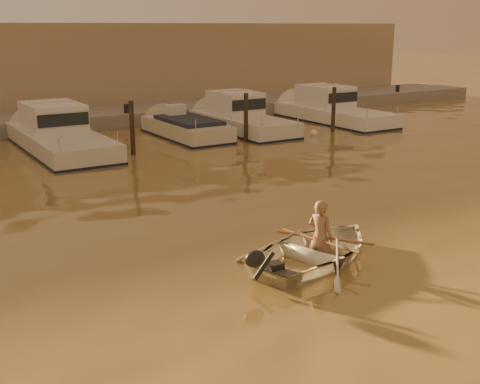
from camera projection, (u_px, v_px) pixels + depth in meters
ground_plane at (423, 281)px, 11.33m from camera, size 160.00×160.00×0.00m
dinghy at (317, 249)px, 12.30m from camera, size 4.09×3.47×0.72m
person at (320, 237)px, 12.31m from camera, size 0.54×0.66×1.57m
outboard_motor at (274, 269)px, 11.17m from camera, size 0.98×0.67×0.70m
oar_port at (324, 238)px, 12.43m from camera, size 1.12×1.84×0.13m
oar_starboard at (319, 240)px, 12.28m from camera, size 0.38×2.09×0.13m
moored_boat_2 at (60, 134)px, 23.10m from camera, size 2.50×8.30×1.75m
moored_boat_3 at (186, 132)px, 25.97m from camera, size 2.04×5.89×0.95m
moored_boat_4 at (242, 118)px, 27.31m from camera, size 2.27×7.00×1.75m
moored_boat_5 at (334, 109)px, 30.06m from camera, size 2.35×7.85×1.75m
piling_2 at (132, 131)px, 22.29m from camera, size 0.18×0.18×2.20m
piling_3 at (246, 120)px, 24.83m from camera, size 0.18×0.18×2.20m
piling_4 at (333, 112)px, 27.22m from camera, size 0.18×0.18×2.20m
fender_c at (81, 165)px, 20.33m from camera, size 0.30×0.30×0.30m
fender_d at (220, 142)px, 24.35m from camera, size 0.30×0.30×0.30m
fender_e at (314, 133)px, 26.43m from camera, size 0.30×0.30×0.30m
quay at (76, 123)px, 28.90m from camera, size 52.00×4.00×1.00m
waterfront_building at (42, 69)px, 32.80m from camera, size 46.00×7.00×4.80m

